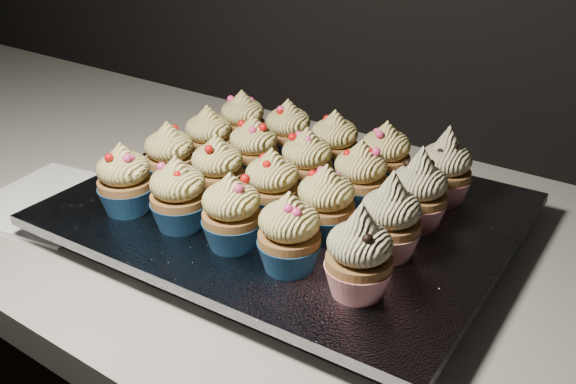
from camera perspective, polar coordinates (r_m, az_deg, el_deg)
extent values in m
cube|color=beige|center=(0.88, -6.54, -1.03)|extent=(2.44, 0.64, 0.04)
cube|color=white|center=(0.88, -20.05, -0.76)|extent=(0.21, 0.21, 0.00)
cube|color=black|center=(0.77, 0.00, -2.61)|extent=(0.48, 0.37, 0.02)
cube|color=silver|center=(0.76, 0.00, -1.49)|extent=(0.52, 0.42, 0.01)
cone|color=navy|center=(0.76, -14.13, -0.58)|extent=(0.06, 0.06, 0.03)
ellipsoid|color=#F5DE7B|center=(0.74, -14.45, 2.03)|extent=(0.06, 0.06, 0.04)
cone|color=#F5DE7B|center=(0.73, -14.66, 3.67)|extent=(0.03, 0.03, 0.02)
cone|color=navy|center=(0.71, -9.57, -1.96)|extent=(0.06, 0.06, 0.03)
ellipsoid|color=#F5DE7B|center=(0.69, -9.81, 0.80)|extent=(0.06, 0.06, 0.04)
cone|color=#F5DE7B|center=(0.68, -9.95, 2.53)|extent=(0.03, 0.03, 0.02)
cone|color=navy|center=(0.67, -4.95, -3.64)|extent=(0.06, 0.06, 0.03)
ellipsoid|color=#F5DE7B|center=(0.65, -5.08, -0.75)|extent=(0.06, 0.06, 0.04)
cone|color=#F5DE7B|center=(0.64, -5.16, 1.07)|extent=(0.03, 0.03, 0.02)
cone|color=navy|center=(0.63, 0.12, -5.60)|extent=(0.06, 0.06, 0.03)
ellipsoid|color=#F5DE7B|center=(0.61, 0.12, -2.58)|extent=(0.06, 0.06, 0.04)
cone|color=#F5DE7B|center=(0.60, 0.12, -0.66)|extent=(0.03, 0.03, 0.02)
cone|color=red|center=(0.60, 6.22, -7.68)|extent=(0.06, 0.06, 0.03)
ellipsoid|color=beige|center=(0.58, 6.40, -4.57)|extent=(0.06, 0.06, 0.04)
cone|color=beige|center=(0.56, 6.54, -2.14)|extent=(0.03, 0.03, 0.03)
cone|color=navy|center=(0.81, -10.33, 1.57)|extent=(0.06, 0.06, 0.03)
ellipsoid|color=#F5DE7B|center=(0.79, -10.55, 4.06)|extent=(0.06, 0.06, 0.04)
cone|color=#F5DE7B|center=(0.78, -10.69, 5.61)|extent=(0.03, 0.03, 0.02)
cone|color=navy|center=(0.76, -6.18, 0.26)|extent=(0.06, 0.06, 0.03)
ellipsoid|color=#F5DE7B|center=(0.74, -6.32, 2.88)|extent=(0.06, 0.06, 0.04)
cone|color=#F5DE7B|center=(0.74, -6.41, 4.52)|extent=(0.03, 0.03, 0.02)
cone|color=navy|center=(0.72, -1.39, -1.14)|extent=(0.06, 0.06, 0.03)
ellipsoid|color=#F5DE7B|center=(0.70, -1.42, 1.59)|extent=(0.06, 0.06, 0.04)
cone|color=#F5DE7B|center=(0.69, -1.44, 3.31)|extent=(0.03, 0.03, 0.02)
cone|color=navy|center=(0.68, 3.34, -2.81)|extent=(0.06, 0.06, 0.03)
ellipsoid|color=#F5DE7B|center=(0.67, 3.42, 0.03)|extent=(0.06, 0.06, 0.04)
cone|color=#F5DE7B|center=(0.66, 3.48, 1.82)|extent=(0.03, 0.03, 0.02)
cone|color=red|center=(0.66, 8.91, -4.36)|extent=(0.06, 0.06, 0.03)
ellipsoid|color=beige|center=(0.64, 9.14, -1.44)|extent=(0.06, 0.06, 0.04)
cone|color=beige|center=(0.63, 9.33, 0.81)|extent=(0.03, 0.03, 0.03)
cone|color=navy|center=(0.85, -6.95, 3.27)|extent=(0.06, 0.06, 0.03)
ellipsoid|color=#F5DE7B|center=(0.84, -7.10, 5.65)|extent=(0.06, 0.06, 0.04)
cone|color=#F5DE7B|center=(0.83, -7.18, 7.13)|extent=(0.03, 0.03, 0.02)
cone|color=navy|center=(0.81, -3.02, 2.25)|extent=(0.06, 0.06, 0.03)
ellipsoid|color=#F5DE7B|center=(0.80, -3.09, 4.73)|extent=(0.06, 0.06, 0.04)
cone|color=#F5DE7B|center=(0.79, -3.13, 6.27)|extent=(0.03, 0.03, 0.02)
cone|color=navy|center=(0.78, 1.67, 1.00)|extent=(0.06, 0.06, 0.03)
ellipsoid|color=#F5DE7B|center=(0.76, 1.70, 3.58)|extent=(0.06, 0.06, 0.04)
cone|color=#F5DE7B|center=(0.75, 1.73, 5.19)|extent=(0.03, 0.03, 0.02)
cone|color=navy|center=(0.75, 6.35, -0.31)|extent=(0.06, 0.06, 0.03)
ellipsoid|color=#F5DE7B|center=(0.73, 6.50, 2.35)|extent=(0.06, 0.06, 0.04)
cone|color=#F5DE7B|center=(0.72, 6.59, 4.02)|extent=(0.03, 0.03, 0.02)
cone|color=red|center=(0.72, 11.35, -1.84)|extent=(0.06, 0.06, 0.03)
ellipsoid|color=beige|center=(0.70, 11.62, 0.89)|extent=(0.06, 0.06, 0.04)
cone|color=beige|center=(0.69, 11.83, 2.99)|extent=(0.03, 0.03, 0.03)
cone|color=navy|center=(0.91, -4.00, 4.86)|extent=(0.06, 0.06, 0.03)
ellipsoid|color=#F5DE7B|center=(0.89, -4.08, 7.12)|extent=(0.06, 0.06, 0.04)
cone|color=#F5DE7B|center=(0.89, -4.12, 8.52)|extent=(0.03, 0.03, 0.02)
cone|color=navy|center=(0.87, 0.01, 3.93)|extent=(0.06, 0.06, 0.03)
ellipsoid|color=#F5DE7B|center=(0.86, 0.01, 6.27)|extent=(0.06, 0.06, 0.04)
cone|color=#F5DE7B|center=(0.85, 0.01, 7.73)|extent=(0.03, 0.03, 0.02)
cone|color=navy|center=(0.83, 4.08, 2.80)|extent=(0.06, 0.06, 0.03)
ellipsoid|color=#F5DE7B|center=(0.82, 4.16, 5.23)|extent=(0.06, 0.06, 0.04)
cone|color=#F5DE7B|center=(0.81, 4.22, 6.74)|extent=(0.03, 0.03, 0.02)
cone|color=navy|center=(0.80, 8.52, 1.63)|extent=(0.06, 0.06, 0.03)
ellipsoid|color=#F5DE7B|center=(0.79, 8.70, 4.13)|extent=(0.06, 0.06, 0.04)
cone|color=#F5DE7B|center=(0.78, 8.81, 5.69)|extent=(0.03, 0.03, 0.02)
cone|color=red|center=(0.78, 13.57, 0.29)|extent=(0.06, 0.06, 0.03)
ellipsoid|color=beige|center=(0.76, 13.87, 2.85)|extent=(0.06, 0.06, 0.04)
cone|color=beige|center=(0.75, 14.10, 4.80)|extent=(0.03, 0.03, 0.03)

